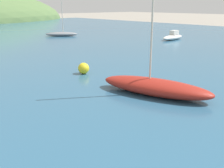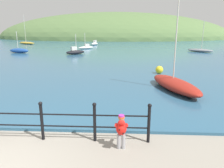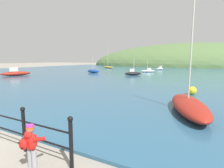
{
  "view_description": "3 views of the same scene",
  "coord_description": "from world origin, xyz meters",
  "px_view_note": "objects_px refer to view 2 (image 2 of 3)",
  "views": [
    {
      "loc": [
        -1.55,
        0.97,
        3.34
      ],
      "look_at": [
        3.29,
        6.38,
        1.15
      ],
      "focal_mm": 42.0,
      "sensor_mm": 36.0,
      "label": 1
    },
    {
      "loc": [
        3.15,
        -4.39,
        3.29
      ],
      "look_at": [
        2.69,
        4.38,
        1.02
      ],
      "focal_mm": 35.0,
      "sensor_mm": 36.0,
      "label": 2
    },
    {
      "loc": [
        6.39,
        -1.25,
        2.41
      ],
      "look_at": [
        1.82,
        7.33,
        1.03
      ],
      "focal_mm": 28.0,
      "sensor_mm": 36.0,
      "label": 3
    }
  ],
  "objects_px": {
    "boat_white_sailboat": "(19,51)",
    "boat_far_right": "(27,43)",
    "boat_green_fishing": "(175,84)",
    "mooring_buoy": "(159,70)",
    "boat_blue_hull": "(86,47)",
    "child_in_coat": "(121,129)",
    "boat_far_left": "(200,50)",
    "boat_twin_mast": "(95,43)",
    "boat_red_dinghy": "(75,52)"
  },
  "relations": [
    {
      "from": "child_in_coat",
      "to": "boat_red_dinghy",
      "type": "distance_m",
      "value": 22.23
    },
    {
      "from": "boat_far_right",
      "to": "boat_green_fishing",
      "type": "height_order",
      "value": "boat_far_right"
    },
    {
      "from": "boat_white_sailboat",
      "to": "boat_far_right",
      "type": "relative_size",
      "value": 0.49
    },
    {
      "from": "boat_white_sailboat",
      "to": "boat_green_fishing",
      "type": "bearing_deg",
      "value": -45.73
    },
    {
      "from": "boat_blue_hull",
      "to": "mooring_buoy",
      "type": "xyz_separation_m",
      "value": [
        8.46,
        -18.62,
        0.01
      ]
    },
    {
      "from": "boat_far_right",
      "to": "boat_blue_hull",
      "type": "distance_m",
      "value": 17.0
    },
    {
      "from": "mooring_buoy",
      "to": "boat_red_dinghy",
      "type": "bearing_deg",
      "value": 127.2
    },
    {
      "from": "boat_green_fishing",
      "to": "mooring_buoy",
      "type": "xyz_separation_m",
      "value": [
        -0.14,
        4.34,
        -0.05
      ]
    },
    {
      "from": "boat_white_sailboat",
      "to": "mooring_buoy",
      "type": "distance_m",
      "value": 20.5
    },
    {
      "from": "child_in_coat",
      "to": "boat_blue_hull",
      "type": "distance_m",
      "value": 29.32
    },
    {
      "from": "boat_far_left",
      "to": "boat_twin_mast",
      "type": "bearing_deg",
      "value": 143.88
    },
    {
      "from": "boat_far_right",
      "to": "boat_twin_mast",
      "type": "bearing_deg",
      "value": -7.73
    },
    {
      "from": "boat_far_right",
      "to": "mooring_buoy",
      "type": "relative_size",
      "value": 10.63
    },
    {
      "from": "boat_far_left",
      "to": "boat_blue_hull",
      "type": "relative_size",
      "value": 1.71
    },
    {
      "from": "boat_red_dinghy",
      "to": "mooring_buoy",
      "type": "bearing_deg",
      "value": -52.8
    },
    {
      "from": "mooring_buoy",
      "to": "boat_far_right",
      "type": "bearing_deg",
      "value": 128.03
    },
    {
      "from": "boat_red_dinghy",
      "to": "mooring_buoy",
      "type": "height_order",
      "value": "boat_red_dinghy"
    },
    {
      "from": "boat_twin_mast",
      "to": "boat_green_fishing",
      "type": "height_order",
      "value": "boat_green_fishing"
    },
    {
      "from": "boat_twin_mast",
      "to": "boat_red_dinghy",
      "type": "distance_m",
      "value": 15.29
    },
    {
      "from": "boat_white_sailboat",
      "to": "boat_far_right",
      "type": "height_order",
      "value": "boat_far_right"
    },
    {
      "from": "boat_red_dinghy",
      "to": "mooring_buoy",
      "type": "xyz_separation_m",
      "value": [
        8.58,
        -11.3,
        -0.04
      ]
    },
    {
      "from": "boat_white_sailboat",
      "to": "boat_blue_hull",
      "type": "height_order",
      "value": "boat_white_sailboat"
    },
    {
      "from": "child_in_coat",
      "to": "boat_green_fishing",
      "type": "xyz_separation_m",
      "value": [
        2.76,
        5.78,
        -0.19
      ]
    },
    {
      "from": "boat_far_left",
      "to": "mooring_buoy",
      "type": "height_order",
      "value": "boat_far_left"
    },
    {
      "from": "boat_far_right",
      "to": "mooring_buoy",
      "type": "height_order",
      "value": "boat_far_right"
    },
    {
      "from": "boat_blue_hull",
      "to": "boat_twin_mast",
      "type": "bearing_deg",
      "value": 87.61
    },
    {
      "from": "boat_red_dinghy",
      "to": "boat_far_left",
      "type": "height_order",
      "value": "boat_far_left"
    },
    {
      "from": "boat_far_right",
      "to": "boat_green_fishing",
      "type": "distance_m",
      "value": 39.77
    },
    {
      "from": "boat_white_sailboat",
      "to": "boat_far_right",
      "type": "distance_m",
      "value": 17.12
    },
    {
      "from": "child_in_coat",
      "to": "mooring_buoy",
      "type": "relative_size",
      "value": 1.84
    },
    {
      "from": "child_in_coat",
      "to": "boat_white_sailboat",
      "type": "height_order",
      "value": "boat_white_sailboat"
    },
    {
      "from": "boat_far_left",
      "to": "boat_blue_hull",
      "type": "distance_m",
      "value": 16.73
    },
    {
      "from": "child_in_coat",
      "to": "boat_far_left",
      "type": "bearing_deg",
      "value": 67.28
    },
    {
      "from": "boat_far_right",
      "to": "mooring_buoy",
      "type": "xyz_separation_m",
      "value": [
        22.29,
        -28.5,
        0.02
      ]
    },
    {
      "from": "boat_green_fishing",
      "to": "mooring_buoy",
      "type": "height_order",
      "value": "boat_green_fishing"
    },
    {
      "from": "boat_red_dinghy",
      "to": "mooring_buoy",
      "type": "distance_m",
      "value": 14.19
    },
    {
      "from": "boat_twin_mast",
      "to": "boat_green_fishing",
      "type": "bearing_deg",
      "value": -75.04
    },
    {
      "from": "mooring_buoy",
      "to": "boat_twin_mast",
      "type": "bearing_deg",
      "value": 107.0
    },
    {
      "from": "boat_green_fishing",
      "to": "boat_blue_hull",
      "type": "xyz_separation_m",
      "value": [
        -8.6,
        22.96,
        -0.06
      ]
    },
    {
      "from": "boat_twin_mast",
      "to": "boat_white_sailboat",
      "type": "xyz_separation_m",
      "value": [
        -8.13,
        -14.1,
        0.02
      ]
    },
    {
      "from": "child_in_coat",
      "to": "mooring_buoy",
      "type": "bearing_deg",
      "value": 75.44
    },
    {
      "from": "mooring_buoy",
      "to": "boat_white_sailboat",
      "type": "bearing_deg",
      "value": 142.49
    },
    {
      "from": "boat_twin_mast",
      "to": "mooring_buoy",
      "type": "height_order",
      "value": "boat_twin_mast"
    },
    {
      "from": "child_in_coat",
      "to": "boat_twin_mast",
      "type": "height_order",
      "value": "child_in_coat"
    },
    {
      "from": "boat_far_left",
      "to": "boat_blue_hull",
      "type": "xyz_separation_m",
      "value": [
        -16.31,
        3.7,
        0.02
      ]
    },
    {
      "from": "boat_green_fishing",
      "to": "boat_white_sailboat",
      "type": "bearing_deg",
      "value": 134.27
    },
    {
      "from": "child_in_coat",
      "to": "boat_twin_mast",
      "type": "relative_size",
      "value": 0.4
    },
    {
      "from": "boat_white_sailboat",
      "to": "boat_green_fishing",
      "type": "relative_size",
      "value": 0.53
    },
    {
      "from": "child_in_coat",
      "to": "boat_red_dinghy",
      "type": "height_order",
      "value": "boat_red_dinghy"
    },
    {
      "from": "boat_far_right",
      "to": "mooring_buoy",
      "type": "distance_m",
      "value": 36.19
    }
  ]
}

